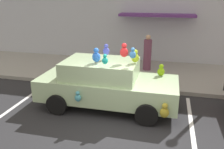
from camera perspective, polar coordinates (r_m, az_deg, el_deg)
ground_plane at (r=6.41m, az=3.02°, el=-14.31°), size 60.00×60.00×0.00m
sidewalk at (r=10.88m, az=8.05°, el=0.30°), size 24.00×4.00×0.15m
storefront_building at (r=12.47m, az=9.87°, el=17.17°), size 24.00×1.25×6.40m
parking_stripe_front at (r=7.24m, az=18.60°, el=-11.18°), size 0.12×3.60×0.01m
parking_stripe_rear at (r=8.64m, az=-21.47°, el=-6.46°), size 0.12×3.60×0.01m
plush_covered_car at (r=7.55m, az=-1.49°, el=-2.11°), size 4.39×2.08×2.16m
teddy_bear_on_sidewalk at (r=10.31m, az=-7.64°, el=1.85°), size 0.42×0.35×0.79m
pedestrian_near_shopfront at (r=10.99m, az=8.55°, el=4.95°), size 0.36×0.36×1.63m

